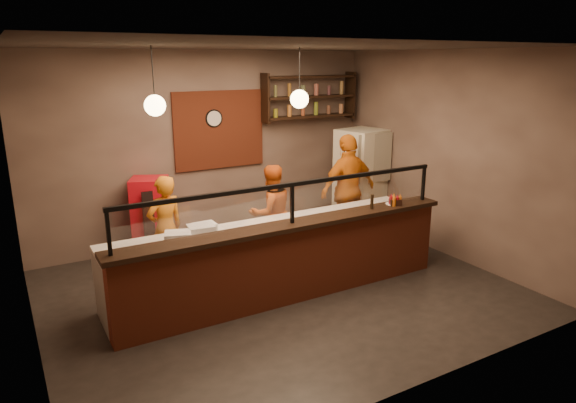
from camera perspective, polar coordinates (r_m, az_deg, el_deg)
floor at (r=7.11m, az=-0.80°, el=-9.89°), size 6.00×6.00×0.00m
ceiling at (r=6.42m, az=-0.91°, el=16.85°), size 6.00×6.00×0.00m
wall_back at (r=8.81m, az=-8.84°, el=5.88°), size 6.00×0.00×6.00m
wall_left at (r=5.80m, az=-27.73°, el=-0.82°), size 0.00×5.00×5.00m
wall_right at (r=8.43m, az=17.32°, el=4.92°), size 0.00×5.00×5.00m
wall_front at (r=4.64m, az=14.38°, el=-3.24°), size 6.00×0.00×6.00m
brick_patch at (r=8.81m, az=-7.63°, el=7.90°), size 1.60×0.04×1.30m
service_counter at (r=6.67m, az=0.45°, el=-6.97°), size 4.60×0.25×1.00m
counter_ledge at (r=6.48m, az=0.46°, el=-2.64°), size 4.70×0.37×0.06m
worktop_cabinet at (r=7.10m, az=-1.61°, el=-6.19°), size 4.60×0.75×0.85m
worktop at (r=6.95m, az=-1.64°, el=-2.74°), size 4.60×0.75×0.05m
sneeze_guard at (r=6.39m, az=0.46°, el=0.26°), size 4.50×0.05×0.52m
wall_shelving at (r=9.41m, az=2.42°, el=11.56°), size 1.84×0.28×0.85m
wall_clock at (r=8.74m, az=-8.26°, el=9.13°), size 0.30×0.04×0.30m
pendant_left at (r=6.05m, az=-14.57°, el=10.30°), size 0.24×0.24×0.77m
pendant_right at (r=6.81m, az=1.27°, el=11.32°), size 0.24×0.24×0.77m
cook_left at (r=7.41m, az=-13.46°, el=-2.93°), size 0.63×0.50×1.52m
cook_mid at (r=7.96m, az=-1.92°, el=-1.24°), size 0.74×0.59×1.51m
cook_right at (r=8.67m, az=6.69°, el=1.31°), size 1.13×0.53×1.87m
fridge at (r=9.48m, az=8.10°, el=2.40°), size 0.90×0.87×1.84m
red_cooler at (r=8.37m, az=-14.93°, el=-1.75°), size 0.71×0.68×1.28m
pizza_dough at (r=6.94m, az=-2.77°, el=-2.49°), size 0.57×0.57×0.01m
prep_tub_a at (r=6.31m, az=-12.11°, el=-4.03°), size 0.38×0.34×0.16m
prep_tub_b at (r=6.63m, az=-9.21°, el=-2.98°), size 0.28×0.22×0.14m
prep_tub_c at (r=6.50m, az=-9.62°, el=-3.29°), size 0.35×0.29×0.16m
rolling_pin at (r=6.50m, az=-9.03°, el=-3.74°), size 0.33×0.23×0.06m
condiment_caddy at (r=7.40m, az=11.83°, el=-0.07°), size 0.20×0.18×0.09m
pepper_mill at (r=7.14m, az=9.31°, el=-0.04°), size 0.05×0.05×0.20m
small_plate at (r=7.44m, az=11.53°, el=-0.25°), size 0.19×0.19×0.01m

